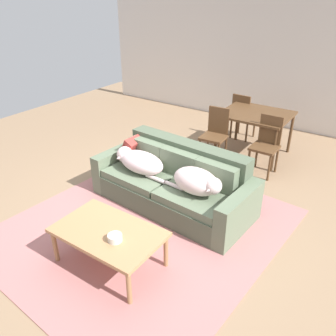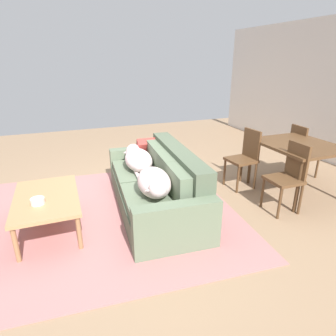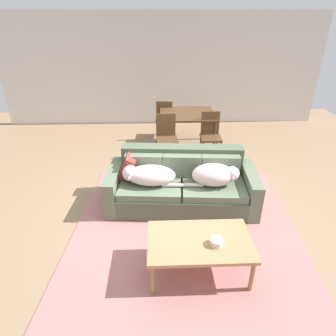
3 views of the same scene
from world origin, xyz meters
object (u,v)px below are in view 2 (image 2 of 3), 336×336
(throw_pillow_by_left_arm, at_px, (148,150))
(bowl_on_coffee_table, at_px, (38,201))
(coffee_table, at_px, (47,200))
(dining_table, at_px, (299,149))
(dining_chair_near_right, at_px, (289,174))
(couch, at_px, (158,186))
(dog_on_right_cushion, at_px, (154,183))
(dining_chair_near_left, at_px, (245,156))
(dog_on_left_cushion, at_px, (138,159))
(dining_chair_far_left, at_px, (302,148))

(throw_pillow_by_left_arm, height_order, bowl_on_coffee_table, throw_pillow_by_left_arm)
(throw_pillow_by_left_arm, xyz_separation_m, coffee_table, (0.91, -1.52, -0.18))
(dining_table, xyz_separation_m, dining_chair_near_right, (0.41, -0.54, -0.18))
(couch, height_order, dining_chair_near_right, dining_chair_near_right)
(dog_on_right_cushion, relative_size, dining_chair_near_right, 0.84)
(throw_pillow_by_left_arm, bearing_deg, dog_on_right_cushion, -13.91)
(couch, relative_size, bowl_on_coffee_table, 15.37)
(dining_chair_near_left, bearing_deg, dog_on_right_cushion, -74.07)
(dog_on_left_cushion, relative_size, dining_chair_near_right, 0.94)
(coffee_table, distance_m, dining_chair_far_left, 4.09)
(couch, xyz_separation_m, dining_chair_near_left, (-0.17, 1.51, 0.21))
(throw_pillow_by_left_arm, height_order, dining_chair_near_left, dining_chair_near_left)
(dining_chair_near_left, bearing_deg, dog_on_left_cushion, -105.58)
(dining_chair_near_left, bearing_deg, dining_chair_near_right, 0.53)
(coffee_table, xyz_separation_m, dining_chair_near_right, (0.61, 2.99, 0.12))
(couch, bearing_deg, dog_on_left_cushion, -159.40)
(bowl_on_coffee_table, bearing_deg, dog_on_left_cushion, 119.32)
(throw_pillow_by_left_arm, xyz_separation_m, dining_table, (1.10, 2.01, 0.11))
(coffee_table, relative_size, dining_chair_near_left, 1.23)
(dog_on_right_cushion, relative_size, dining_chair_far_left, 0.87)
(couch, distance_m, dining_chair_near_right, 1.74)
(bowl_on_coffee_table, bearing_deg, dining_chair_near_left, 98.11)
(dog_on_left_cushion, relative_size, dining_chair_near_left, 0.95)
(dog_on_left_cushion, xyz_separation_m, dining_chair_near_right, (1.19, 1.73, -0.05))
(dining_chair_near_left, distance_m, dining_chair_far_left, 1.16)
(coffee_table, bearing_deg, dog_on_left_cushion, 114.86)
(dog_on_right_cushion, relative_size, coffee_table, 0.69)
(dining_table, bearing_deg, dog_on_left_cushion, -108.91)
(dog_on_left_cushion, relative_size, throw_pillow_by_left_arm, 2.44)
(bowl_on_coffee_table, height_order, dining_chair_near_right, dining_chair_near_right)
(bowl_on_coffee_table, bearing_deg, dog_on_right_cushion, 80.70)
(coffee_table, bearing_deg, dining_chair_far_left, 93.85)
(dog_on_right_cushion, height_order, dining_table, dining_table)
(bowl_on_coffee_table, distance_m, dining_chair_near_left, 3.02)
(throw_pillow_by_left_arm, relative_size, bowl_on_coffee_table, 2.45)
(dining_table, bearing_deg, dining_chair_near_right, -52.26)
(couch, xyz_separation_m, dining_chair_far_left, (-0.19, 2.67, 0.20))
(dining_table, bearing_deg, couch, -97.43)
(dog_on_left_cushion, distance_m, dining_chair_near_right, 2.10)
(dog_on_left_cushion, height_order, dining_chair_far_left, dining_chair_far_left)
(couch, bearing_deg, dining_chair_near_right, 70.65)
(bowl_on_coffee_table, bearing_deg, dining_chair_near_right, 81.86)
(bowl_on_coffee_table, relative_size, dining_chair_near_left, 0.16)
(dog_on_right_cushion, bearing_deg, couch, 160.25)
(bowl_on_coffee_table, bearing_deg, dining_chair_far_left, 96.07)
(dog_on_left_cushion, relative_size, dog_on_right_cushion, 1.13)
(dining_chair_near_left, height_order, dining_chair_far_left, dining_chair_near_left)
(throw_pillow_by_left_arm, distance_m, dining_chair_far_left, 2.64)
(dining_chair_near_left, bearing_deg, coffee_table, -89.37)
(dog_on_left_cushion, height_order, dining_chair_near_right, dining_chair_near_right)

